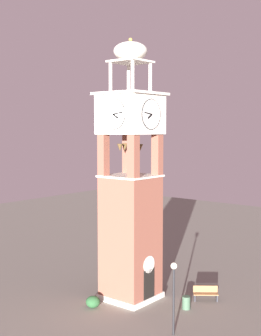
{
  "coord_description": "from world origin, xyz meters",
  "views": [
    {
      "loc": [
        -23.53,
        -19.22,
        11.19
      ],
      "look_at": [
        0.0,
        0.0,
        8.65
      ],
      "focal_mm": 50.45,
      "sensor_mm": 36.0,
      "label": 1
    }
  ],
  "objects": [
    {
      "name": "trash_bin",
      "position": [
        0.73,
        -3.88,
        0.4
      ],
      "size": [
        0.52,
        0.52,
        0.8
      ],
      "primitive_type": "cylinder",
      "color": "#38513D",
      "rests_on": "ground"
    },
    {
      "name": "shrub_left_of_tower",
      "position": [
        -2.78,
        0.77,
        0.37
      ],
      "size": [
        0.9,
        0.9,
        0.73
      ],
      "primitive_type": "ellipsoid",
      "color": "#234C28",
      "rests_on": "ground"
    },
    {
      "name": "clock_tower",
      "position": [
        0.0,
        -0.0,
        6.84
      ],
      "size": [
        3.63,
        3.63,
        16.92
      ],
      "color": "brown",
      "rests_on": "ground"
    },
    {
      "name": "shrub_near_entry",
      "position": [
        2.05,
        1.49,
        0.5
      ],
      "size": [
        0.97,
        0.97,
        0.99
      ],
      "primitive_type": "ellipsoid",
      "color": "#234C28",
      "rests_on": "ground"
    },
    {
      "name": "park_bench",
      "position": [
        2.76,
        -4.08,
        0.48
      ],
      "size": [
        1.34,
        1.53,
        0.95
      ],
      "color": "brown",
      "rests_on": "ground"
    },
    {
      "name": "ground",
      "position": [
        0.0,
        0.0,
        0.0
      ],
      "size": [
        80.0,
        80.0,
        0.0
      ],
      "primitive_type": "plane",
      "color": "gray"
    },
    {
      "name": "lamp_post",
      "position": [
        -2.85,
        -5.34,
        2.77
      ],
      "size": [
        0.36,
        0.36,
        4.01
      ],
      "color": "black",
      "rests_on": "ground"
    }
  ]
}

